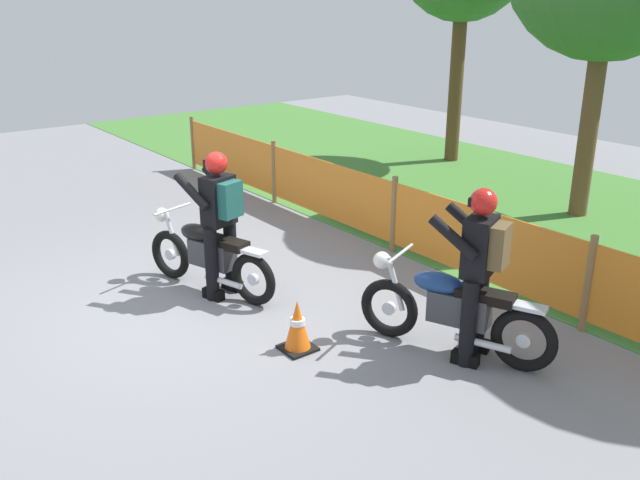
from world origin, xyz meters
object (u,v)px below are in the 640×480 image
at_px(motorcycle_lead, 208,255).
at_px(rider_lead, 220,217).
at_px(rider_trailing, 479,266).
at_px(traffic_cone, 297,326).
at_px(motorcycle_trailing, 453,310).

relative_size(motorcycle_lead, rider_lead, 1.11).
bearing_deg(motorcycle_lead, rider_lead, -179.49).
bearing_deg(rider_trailing, rider_lead, 0.55).
bearing_deg(motorcycle_lead, rider_trailing, -174.59).
bearing_deg(rider_lead, traffic_cone, 159.84).
xyz_separation_m(rider_lead, traffic_cone, (1.59, -0.07, -0.69)).
relative_size(motorcycle_lead, motorcycle_trailing, 1.01).
relative_size(motorcycle_lead, traffic_cone, 3.54).
distance_m(motorcycle_trailing, traffic_cone, 1.51).
xyz_separation_m(motorcycle_lead, rider_lead, (0.20, 0.07, 0.51)).
bearing_deg(rider_trailing, traffic_cone, 24.87).
distance_m(motorcycle_lead, motorcycle_trailing, 2.97).
height_order(rider_lead, traffic_cone, rider_lead).
distance_m(motorcycle_lead, traffic_cone, 1.80).
xyz_separation_m(motorcycle_trailing, rider_trailing, (0.20, 0.09, 0.50)).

